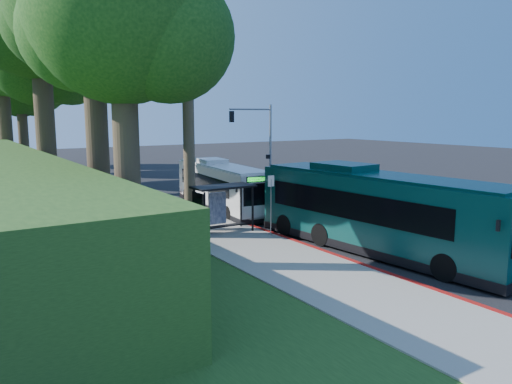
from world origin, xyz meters
TOP-DOWN VIEW (x-y plane):
  - ground at (0.00, 0.00)m, footprint 140.00×140.00m
  - sidewalk at (-7.30, 0.00)m, footprint 4.50×70.00m
  - red_curb at (-5.00, -4.00)m, footprint 0.25×30.00m
  - grass_verge at (-13.00, 5.00)m, footprint 8.00×70.00m
  - bus_shelter at (-7.26, -2.86)m, footprint 3.20×1.51m
  - stop_sign_pole at (-5.40, -5.00)m, footprint 0.35×0.06m
  - traffic_signal_pole at (3.78, 10.00)m, footprint 4.10×0.30m
  - tree_0 at (-12.40, -0.02)m, footprint 8.40×8.00m
  - tree_1 at (-13.37, 7.98)m, footprint 10.50×10.00m
  - tree_2 at (-11.89, 15.98)m, footprint 8.82×8.40m
  - tree_3 at (-13.88, 23.98)m, footprint 10.08×9.60m
  - tree_4 at (-11.40, 31.98)m, footprint 8.40×8.00m
  - tree_5 at (-10.41, 39.99)m, footprint 7.35×7.00m
  - tree_6 at (-12.91, -6.01)m, footprint 7.56×7.20m
  - white_bus at (-3.79, 3.09)m, footprint 3.36×10.92m
  - teal_bus at (-2.82, -9.66)m, footprint 3.90×13.21m
  - pickup at (0.34, 7.33)m, footprint 2.63×5.17m

SIDE VIEW (x-z plane):
  - ground at x=0.00m, z-range 0.00..0.00m
  - grass_verge at x=-13.00m, z-range 0.00..0.06m
  - sidewalk at x=-7.30m, z-range 0.00..0.12m
  - red_curb at x=-5.00m, z-range 0.00..0.13m
  - pickup at x=0.34m, z-range 0.00..1.40m
  - white_bus at x=-3.79m, z-range -0.04..3.16m
  - bus_shelter at x=-7.26m, z-range 0.53..3.08m
  - teal_bus at x=-2.82m, z-range -0.05..3.84m
  - stop_sign_pole at x=-5.40m, z-range 0.50..3.67m
  - traffic_signal_pole at x=3.78m, z-range 0.92..7.92m
  - tree_5 at x=-10.41m, z-range 2.53..15.39m
  - tree_6 at x=-12.91m, z-range 2.84..16.58m
  - tree_4 at x=-11.40m, z-range 2.66..16.80m
  - tree_2 at x=-11.89m, z-range 2.92..18.04m
  - tree_0 at x=-12.40m, z-range 3.35..19.05m
  - tree_3 at x=-13.88m, z-range 3.34..20.62m
  - tree_1 at x=-13.37m, z-range 3.60..21.86m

